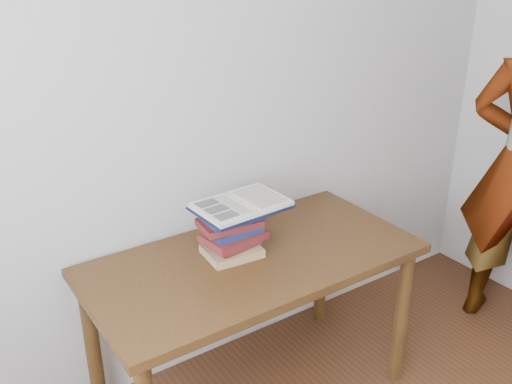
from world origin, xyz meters
TOP-DOWN VIEW (x-y plane):
  - desk at (0.05, 1.38)m, footprint 1.33×0.66m
  - book_stack at (-0.01, 1.45)m, footprint 0.26×0.20m
  - open_book at (0.04, 1.46)m, footprint 0.37×0.27m

SIDE VIEW (x-z plane):
  - desk at x=0.05m, z-range 0.26..0.97m
  - book_stack at x=-0.01m, z-range 0.71..0.89m
  - open_book at x=0.04m, z-range 0.89..0.92m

